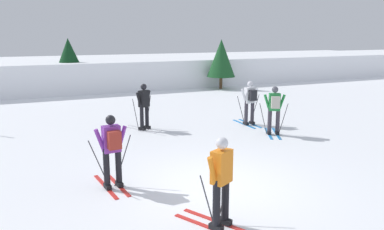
# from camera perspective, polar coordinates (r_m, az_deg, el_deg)

# --- Properties ---
(ground_plane) EXTENTS (120.00, 120.00, 0.00)m
(ground_plane) POSITION_cam_1_polar(r_m,az_deg,el_deg) (8.99, 3.71, -10.57)
(ground_plane) COLOR white
(far_snow_ridge) EXTENTS (80.00, 7.98, 1.81)m
(far_snow_ridge) POSITION_cam_1_polar(r_m,az_deg,el_deg) (26.82, -15.70, 6.10)
(far_snow_ridge) COLOR white
(far_snow_ridge) RESTS_ON ground
(skier_green) EXTENTS (1.06, 1.59, 1.71)m
(skier_green) POSITION_cam_1_polar(r_m,az_deg,el_deg) (13.41, 12.27, 1.01)
(skier_green) COLOR #237AC6
(skier_green) RESTS_ON ground
(skier_white) EXTENTS (1.00, 1.60, 1.71)m
(skier_white) POSITION_cam_1_polar(r_m,az_deg,el_deg) (14.75, 8.70, 2.13)
(skier_white) COLOR #237AC6
(skier_white) RESTS_ON ground
(skier_purple) EXTENTS (1.00, 1.63, 1.71)m
(skier_purple) POSITION_cam_1_polar(r_m,az_deg,el_deg) (8.70, -11.92, -4.92)
(skier_purple) COLOR red
(skier_purple) RESTS_ON ground
(skier_black) EXTENTS (1.16, 1.56, 1.71)m
(skier_black) POSITION_cam_1_polar(r_m,az_deg,el_deg) (13.95, -7.24, 1.45)
(skier_black) COLOR silver
(skier_black) RESTS_ON ground
(skier_orange) EXTENTS (1.07, 1.59, 1.71)m
(skier_orange) POSITION_cam_1_polar(r_m,az_deg,el_deg) (6.84, 4.35, -9.73)
(skier_orange) COLOR red
(skier_orange) RESTS_ON ground
(conifer_far_left) EXTENTS (1.82, 1.82, 3.17)m
(conifer_far_left) POSITION_cam_1_polar(r_m,az_deg,el_deg) (24.60, 4.41, 8.51)
(conifer_far_left) COLOR #513823
(conifer_far_left) RESTS_ON ground
(conifer_far_right) EXTENTS (2.16, 2.16, 3.25)m
(conifer_far_right) POSITION_cam_1_polar(r_m,az_deg,el_deg) (24.27, -17.99, 7.84)
(conifer_far_right) COLOR #513823
(conifer_far_right) RESTS_ON ground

